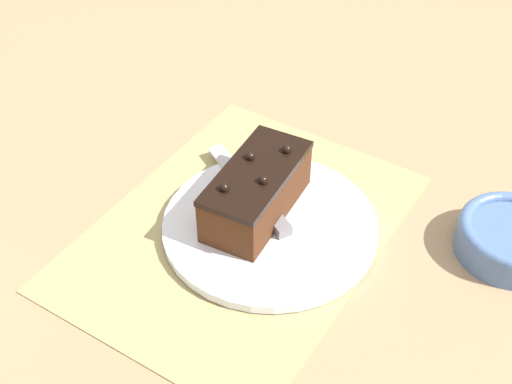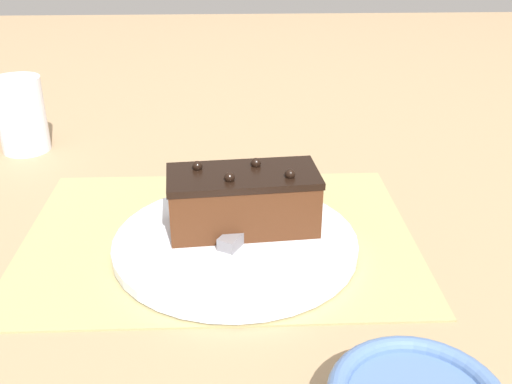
{
  "view_description": "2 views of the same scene",
  "coord_description": "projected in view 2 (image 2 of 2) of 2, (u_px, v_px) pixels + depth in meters",
  "views": [
    {
      "loc": [
        -0.54,
        -0.37,
        0.66
      ],
      "look_at": [
        0.01,
        -0.02,
        0.07
      ],
      "focal_mm": 50.0,
      "sensor_mm": 36.0,
      "label": 1
    },
    {
      "loc": [
        0.02,
        -0.62,
        0.37
      ],
      "look_at": [
        0.04,
        -0.02,
        0.07
      ],
      "focal_mm": 42.0,
      "sensor_mm": 36.0,
      "label": 2
    }
  ],
  "objects": [
    {
      "name": "ground_plane",
      "position": [
        219.0,
        236.0,
        0.72
      ],
      "size": [
        3.0,
        3.0,
        0.0
      ],
      "primitive_type": "plane",
      "color": "#9E7F5B"
    },
    {
      "name": "drinking_glass",
      "position": [
        21.0,
        115.0,
        0.93
      ],
      "size": [
        0.07,
        0.07,
        0.12
      ],
      "color": "white",
      "rests_on": "ground_plane"
    },
    {
      "name": "cake_plate",
      "position": [
        235.0,
        243.0,
        0.68
      ],
      "size": [
        0.28,
        0.28,
        0.01
      ],
      "color": "white",
      "rests_on": "placemat_woven"
    },
    {
      "name": "chocolate_cake",
      "position": [
        243.0,
        200.0,
        0.69
      ],
      "size": [
        0.18,
        0.1,
        0.08
      ],
      "rotation": [
        0.0,
        0.0,
        0.09
      ],
      "color": "#472614",
      "rests_on": "cake_plate"
    },
    {
      "name": "placemat_woven",
      "position": [
        219.0,
        235.0,
        0.72
      ],
      "size": [
        0.46,
        0.34,
        0.0
      ],
      "primitive_type": "cube",
      "color": "tan",
      "rests_on": "ground_plane"
    },
    {
      "name": "serving_knife",
      "position": [
        253.0,
        222.0,
        0.7
      ],
      "size": [
        0.12,
        0.19,
        0.01
      ],
      "rotation": [
        0.0,
        0.0,
        5.77
      ],
      "color": "slate",
      "rests_on": "cake_plate"
    }
  ]
}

